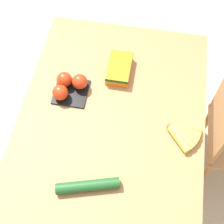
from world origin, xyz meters
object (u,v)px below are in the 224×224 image
Objects in this scene: carrot_bag at (119,68)px; tomato_pack at (69,86)px; cucumber_near at (88,186)px; banana_bunch at (183,134)px.

tomato_pack is at bearing -55.30° from carrot_bag.
cucumber_near is (0.49, 0.20, -0.02)m from tomato_pack.
cucumber_near reaches higher than banana_bunch.
carrot_bag is (-0.33, -0.36, 0.01)m from banana_bunch.
tomato_pack is 0.53m from cucumber_near.
tomato_pack is (-0.16, -0.60, 0.02)m from banana_bunch.
tomato_pack reaches higher than banana_bunch.
cucumber_near is (0.65, -0.03, -0.01)m from carrot_bag.
cucumber_near is at bearing -2.91° from carrot_bag.
tomato_pack reaches higher than carrot_bag.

